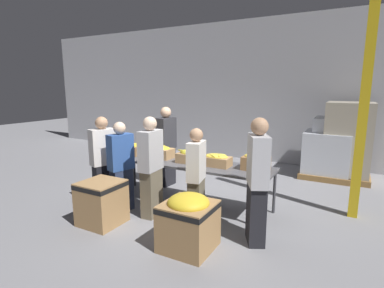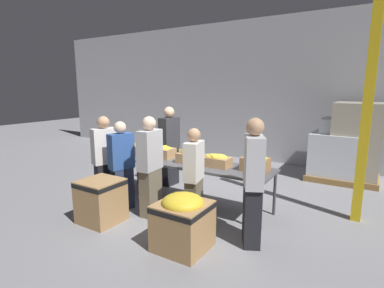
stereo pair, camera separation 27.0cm
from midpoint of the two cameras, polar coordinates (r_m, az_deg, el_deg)
The scene contains 20 objects.
ground_plane at distance 5.67m, azimuth -2.36°, elevation -11.24°, with size 30.00×30.00×0.00m, color gray.
wall_back at distance 8.89m, azimuth 10.99°, elevation 9.80°, with size 16.00×0.08×4.00m.
sorting_table at distance 5.43m, azimuth -2.43°, elevation -3.92°, with size 3.14×0.82×0.79m.
banana_box_0 at distance 6.15m, azimuth -12.77°, elevation -0.89°, with size 0.46×0.30×0.24m.
banana_box_1 at distance 5.75m, azimuth -7.36°, elevation -1.50°, with size 0.47×0.32×0.24m.
banana_box_2 at distance 5.35m, azimuth -2.18°, elevation -2.33°, with size 0.39×0.29×0.24m.
banana_box_3 at distance 5.13m, azimuth 3.19°, elevation -3.02°, with size 0.48×0.30×0.22m.
banana_box_4 at distance 4.96m, azimuth 10.54°, elevation -3.34°, with size 0.43×0.30×0.29m.
volunteer_0 at distance 4.12m, azimuth 10.47°, elevation -7.21°, with size 0.42×0.52×1.74m.
volunteer_1 at distance 4.96m, azimuth -9.37°, elevation -4.51°, with size 0.26×0.46×1.67m.
volunteer_2 at distance 6.50m, azimuth -6.11°, elevation -0.56°, with size 0.26×0.48×1.72m.
volunteer_3 at distance 5.31m, azimuth -14.77°, elevation -4.33°, with size 0.32×0.46×1.56m.
volunteer_4 at distance 4.62m, azimuth -0.87°, elevation -6.44°, with size 0.28×0.44×1.52m.
volunteer_5 at distance 5.59m, azimuth -17.81°, elevation -3.37°, with size 0.36×0.48×1.63m.
donation_bin_0 at distance 5.02m, azimuth -18.34°, elevation -10.29°, with size 0.61×0.61×0.69m.
donation_bin_1 at distance 4.07m, azimuth -2.65°, elevation -14.31°, with size 0.66×0.66×0.76m.
support_pillar at distance 5.35m, azimuth 28.84°, elevation 8.11°, with size 0.15×0.15×4.00m.
pallet_stack_0 at distance 7.73m, azimuth 26.63°, elevation 0.40°, with size 1.06×1.06×1.79m.
pallet_stack_1 at distance 7.77m, azimuth 23.37°, elevation -1.94°, with size 1.10×1.10×1.09m.
pallet_stack_2 at distance 7.86m, azimuth 24.62°, elevation -0.66°, with size 1.03×1.03×1.42m.
Camera 1 is at (2.60, -4.57, 2.13)m, focal length 28.00 mm.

